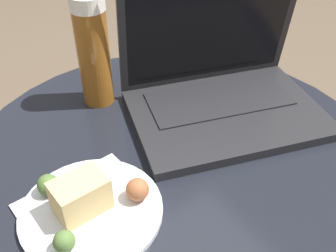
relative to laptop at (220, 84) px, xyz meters
The scene contains 6 objects.
table 0.24m from the laptop, 156.72° to the right, with size 0.73×0.73×0.50m.
napkin 0.34m from the laptop, 166.71° to the right, with size 0.19×0.14×0.00m.
laptop is the anchor object (origin of this frame).
beer_glass 0.25m from the laptop, 139.74° to the left, with size 0.06×0.06×0.22m.
snack_plate 0.34m from the laptop, 163.37° to the right, with size 0.21×0.21×0.06m.
fork 0.37m from the laptop, 159.56° to the right, with size 0.03×0.17×0.01m.
Camera 1 is at (-0.29, -0.40, 0.95)m, focal length 42.00 mm.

